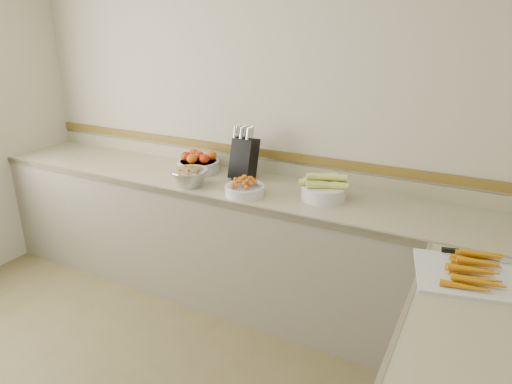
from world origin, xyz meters
The scene contains 8 objects.
back_wall centered at (0.00, 2.00, 1.30)m, with size 4.00×4.00×0.00m, color #B0AB91.
counter_back centered at (0.00, 1.68, 0.45)m, with size 4.00×0.65×1.08m.
knife_block centered at (0.02, 1.80, 1.06)m, with size 0.17×0.20×0.39m.
tomato_bowl centered at (-0.37, 1.78, 0.96)m, with size 0.31×0.31×0.15m.
cherry_tomato_bowl centered at (0.19, 1.50, 0.95)m, with size 0.26×0.26×0.14m.
corn_bowl centered at (0.66, 1.68, 0.96)m, with size 0.32×0.29×0.17m.
rhubarb_bowl centered at (-0.23, 1.48, 0.97)m, with size 0.26×0.26×0.14m.
cutting_board centered at (1.58, 1.09, 0.92)m, with size 0.57×0.49×0.07m.
Camera 1 is at (1.55, -0.92, 1.95)m, focal length 32.00 mm.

